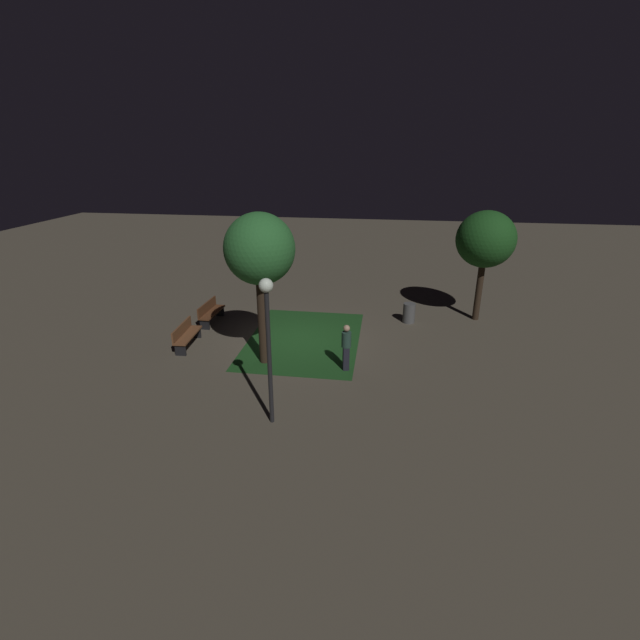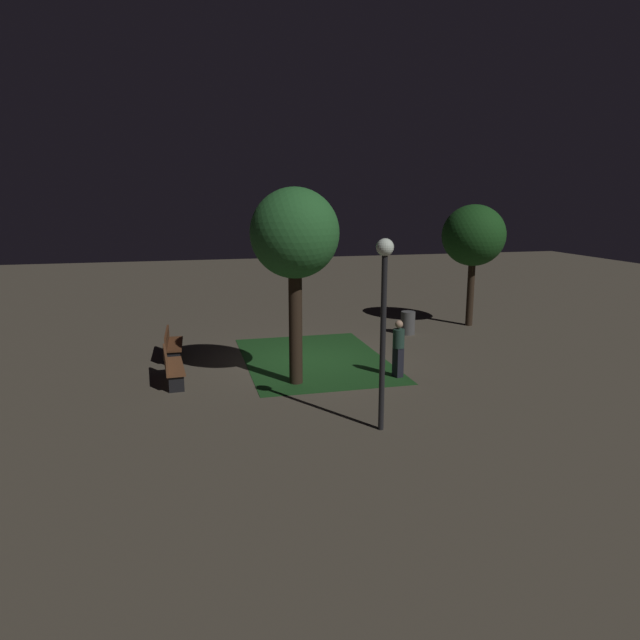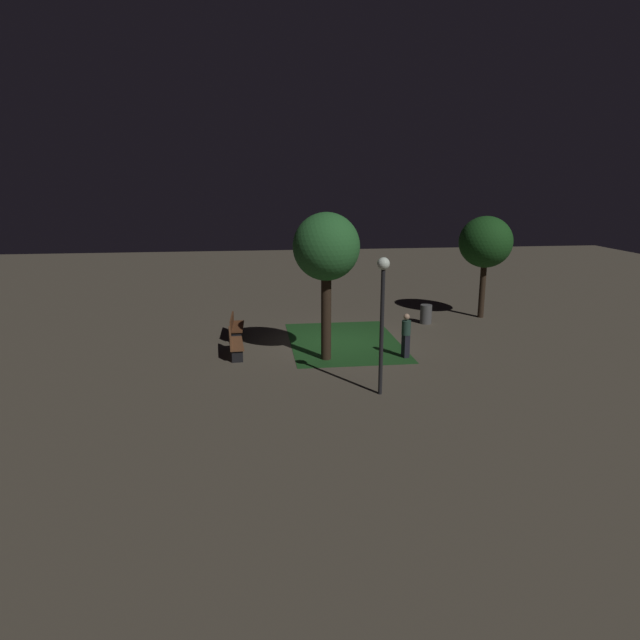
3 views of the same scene
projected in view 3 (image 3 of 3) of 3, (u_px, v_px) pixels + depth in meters
The scene contains 9 objects.
ground_plane at pixel (341, 342), 22.00m from camera, with size 60.00×60.00×0.00m, color #4C4438.
grass_lawn at pixel (344, 342), 22.06m from camera, with size 6.06×4.23×0.01m, color #194219.
bench_near_trees at pixel (235, 326), 22.56m from camera, with size 1.81×0.54×0.88m.
bench_corner at pixel (234, 343), 20.19m from camera, with size 1.82×0.58×0.88m.
tree_left_canopy at pixel (326, 249), 18.97m from camera, with size 2.28×2.28×5.15m.
tree_tall_center at pixel (486, 243), 25.16m from camera, with size 2.38×2.38×4.64m.
lamp_post_near_wall at pixel (382, 301), 16.00m from camera, with size 0.36×0.36×4.08m.
trash_bin at pixel (426, 314), 24.79m from camera, with size 0.51×0.51×0.84m, color #4C4C4C.
pedestrian at pixel (406, 334), 19.91m from camera, with size 0.32×0.32×1.61m.
Camera 3 is at (20.86, -3.50, 6.19)m, focal length 31.47 mm.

